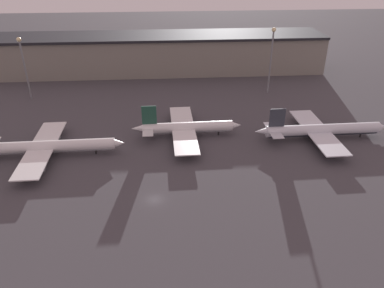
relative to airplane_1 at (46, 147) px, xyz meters
The scene contains 7 objects.
ground 41.88m from the airplane_1, 36.95° to the right, with size 600.00×600.00×0.00m, color #423F44.
terminal_building 90.56m from the airplane_1, 68.33° to the left, with size 165.71×25.48×18.60m.
airplane_1 is the anchor object (origin of this frame).
airplane_2 44.90m from the airplane_1, 13.29° to the left, with size 37.39×36.94×11.48m.
airplane_3 88.73m from the airplane_1, ahead, with size 45.99×34.08×11.57m.
lamp_post_0 55.13m from the airplane_1, 111.53° to the left, with size 1.80×1.80×25.71m.
lamp_post_1 97.12m from the airplane_1, 31.24° to the left, with size 1.80×1.80×27.98m.
Camera 1 is at (3.88, -78.40, 58.29)m, focal length 35.00 mm.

